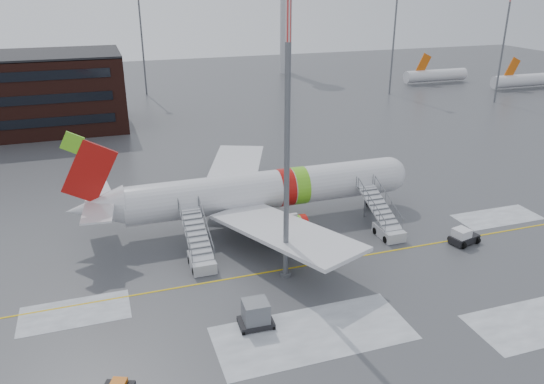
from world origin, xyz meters
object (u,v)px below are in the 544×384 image
object	(u,v)px
uld_container	(256,315)
airstair_fwd	(385,224)
pushback_tug	(463,237)
airstair_aft	(200,253)
light_mast_near	(287,132)
airliner	(257,191)

from	to	relation	value
uld_container	airstair_fwd	bearing A→B (deg)	31.96
pushback_tug	airstair_aft	bearing A→B (deg)	170.26
light_mast_near	airstair_aft	bearing A→B (deg)	145.94
airliner	pushback_tug	xyz separation A→B (m)	(17.06, -10.70, -2.72)
airliner	airstair_fwd	bearing A→B (deg)	-30.49
uld_container	light_mast_near	distance (m)	13.72
airstair_aft	uld_container	world-z (taller)	airstair_aft
airstair_aft	uld_container	size ratio (longest dim) A/B	3.03
airstair_aft	pushback_tug	bearing A→B (deg)	-9.74
airstair_aft	pushback_tug	xyz separation A→B (m)	(24.29, -4.17, -0.37)
airliner	airstair_fwd	distance (m)	13.10
airliner	light_mast_near	bearing A→B (deg)	-94.32
airstair_fwd	airliner	bearing A→B (deg)	149.51
airliner	airstair_fwd	size ratio (longest dim) A/B	4.55
airstair_aft	light_mast_near	world-z (taller)	light_mast_near
airstair_aft	light_mast_near	bearing A→B (deg)	-34.06
light_mast_near	pushback_tug	bearing A→B (deg)	0.53
airstair_fwd	pushback_tug	xyz separation A→B (m)	(5.96, -4.17, -0.37)
uld_container	airliner	bearing A→B (deg)	72.65
airliner	pushback_tug	size ratio (longest dim) A/B	11.66
airliner	pushback_tug	world-z (taller)	airliner
uld_container	light_mast_near	bearing A→B (deg)	53.05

